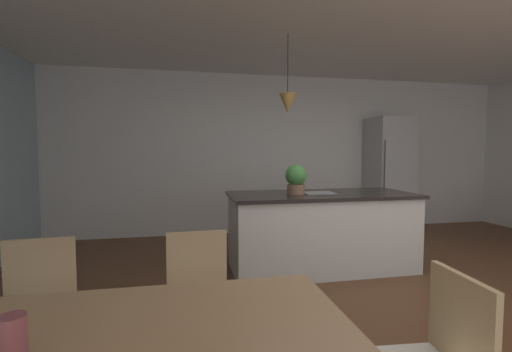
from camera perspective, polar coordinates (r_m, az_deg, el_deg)
ground_plane at (r=3.43m, az=23.14°, el=-20.43°), size 10.00×8.40×0.04m
wall_back_kitchen at (r=6.09m, az=5.83°, el=3.63°), size 10.00×0.12×2.70m
chair_far_right at (r=2.24m, az=-9.62°, el=-19.78°), size 0.41×0.41×0.87m
chair_far_left at (r=2.40m, az=-33.14°, el=-18.75°), size 0.42×0.42×0.87m
kitchen_island at (r=4.16m, az=10.77°, el=-8.85°), size 2.16×0.93×0.91m
refrigerator at (r=6.45m, az=21.32°, el=0.22°), size 0.68×0.67×1.98m
pendant_over_island_main at (r=3.96m, az=5.28°, el=12.01°), size 0.19×0.19×0.88m
potted_plant_on_island at (r=3.96m, az=6.67°, el=-0.40°), size 0.25×0.25×0.34m
vase_on_dining_table at (r=1.36m, az=-35.54°, el=-21.43°), size 0.08×0.08×0.15m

